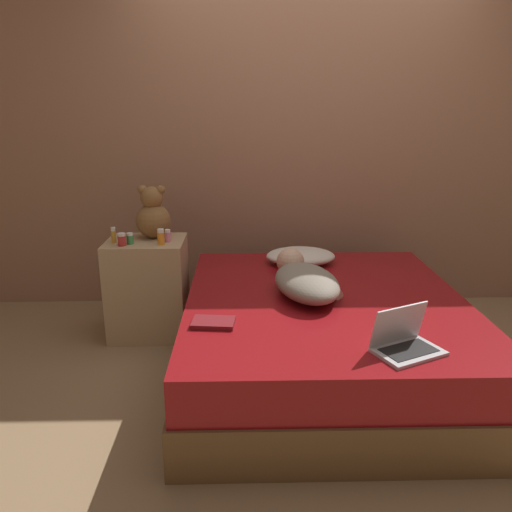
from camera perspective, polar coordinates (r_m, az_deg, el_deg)
ground_plane at (r=3.11m, az=7.57°, el=-12.93°), size 12.00×12.00×0.00m
wall_back at (r=3.90m, az=5.59°, el=13.28°), size 8.00×0.06×2.60m
bed at (r=3.00m, az=7.75°, el=-8.98°), size 1.62×1.84×0.48m
nightstand at (r=3.50m, az=-12.21°, el=-3.57°), size 0.52×0.42×0.68m
pillow at (r=3.48m, az=5.12°, el=-0.02°), size 0.48×0.36×0.10m
person_lying at (r=2.93m, az=5.57°, el=-2.66°), size 0.44×0.78×0.18m
laptop at (r=2.35m, az=16.63°, el=-9.31°), size 0.35×0.30×0.20m
teddy_bear at (r=3.43m, az=-11.70°, el=4.60°), size 0.23×0.23×0.36m
bottle_green at (r=3.33m, az=-14.20°, el=1.95°), size 0.04×0.04×0.07m
bottle_amber at (r=3.38m, az=-15.97°, el=2.29°), size 0.03×0.03×0.10m
bottle_red at (r=3.30m, az=-15.09°, el=1.82°), size 0.05×0.05×0.08m
bottle_orange at (r=3.27m, az=-10.82°, el=2.15°), size 0.05×0.05×0.10m
bottle_pink at (r=3.33m, az=-10.05°, el=2.29°), size 0.04×0.04×0.08m
book at (r=2.53m, az=-4.89°, el=-7.59°), size 0.22×0.16×0.02m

